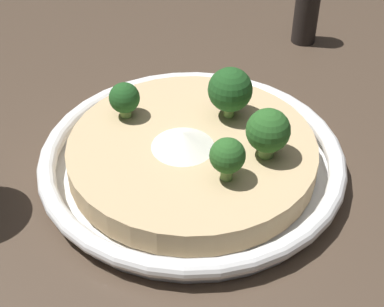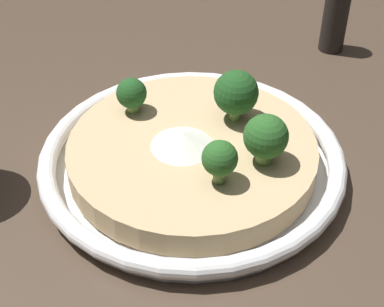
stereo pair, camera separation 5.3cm
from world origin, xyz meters
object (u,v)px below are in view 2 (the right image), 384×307
object	(u,v)px
broccoli_left	(217,160)
broccoli_front	(236,93)
risotto_bowl	(192,157)
broccoli_back_right	(132,94)
broccoli_front_left	(266,137)
pepper_shaker	(336,11)

from	to	relation	value
broccoli_left	broccoli_front	xyz separation A→B (m)	(0.07, -0.05, 0.01)
broccoli_left	risotto_bowl	bearing A→B (deg)	-2.10
risotto_bowl	broccoli_back_right	distance (m)	0.08
broccoli_left	broccoli_back_right	distance (m)	0.13
risotto_bowl	broccoli_front_left	size ratio (longest dim) A/B	6.06
broccoli_left	broccoli_front_left	distance (m)	0.05
broccoli_front	pepper_shaker	distance (m)	0.23
broccoli_left	broccoli_front_left	size ratio (longest dim) A/B	0.86
risotto_bowl	pepper_shaker	xyz separation A→B (m)	(0.14, -0.24, 0.03)
broccoli_left	broccoli_front_left	world-z (taller)	broccoli_front_left
broccoli_back_right	pepper_shaker	size ratio (longest dim) A/B	0.35
risotto_bowl	broccoli_front	xyz separation A→B (m)	(0.02, -0.05, 0.04)
broccoli_back_right	pepper_shaker	world-z (taller)	pepper_shaker
broccoli_back_right	broccoli_front	distance (m)	0.10
broccoli_front_left	pepper_shaker	size ratio (longest dim) A/B	0.46
risotto_bowl	broccoli_front_left	xyz separation A→B (m)	(-0.05, -0.05, 0.04)
broccoli_back_right	broccoli_front	xyz separation A→B (m)	(-0.05, -0.08, 0.01)
broccoli_front_left	broccoli_left	bearing A→B (deg)	98.84
broccoli_front	broccoli_left	bearing A→B (deg)	143.59
broccoli_back_right	pepper_shaker	bearing A→B (deg)	-75.66
risotto_bowl	broccoli_left	bearing A→B (deg)	177.90
broccoli_front_left	broccoli_front	size ratio (longest dim) A/B	0.92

